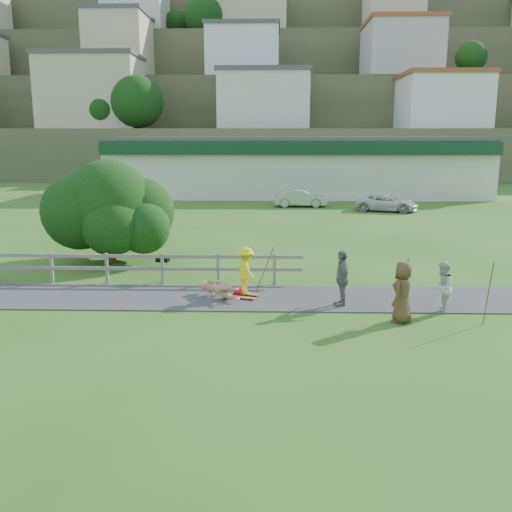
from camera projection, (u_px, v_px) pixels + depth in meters
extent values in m
plane|color=#2A5819|center=(208.00, 312.00, 17.16)|extent=(260.00, 260.00, 0.00)
cube|color=#323234|center=(213.00, 297.00, 18.62)|extent=(34.00, 3.00, 0.04)
cube|color=slate|center=(52.00, 268.00, 20.44)|extent=(0.10, 0.10, 1.10)
cube|color=slate|center=(107.00, 268.00, 20.38)|extent=(0.10, 0.10, 1.10)
cube|color=slate|center=(162.00, 269.00, 20.33)|extent=(0.10, 0.10, 1.10)
cube|color=slate|center=(218.00, 269.00, 20.27)|extent=(0.10, 0.10, 1.10)
cube|color=slate|center=(274.00, 269.00, 20.22)|extent=(0.10, 0.10, 1.10)
cube|color=slate|center=(92.00, 256.00, 20.30)|extent=(15.00, 0.08, 0.12)
cube|color=slate|center=(93.00, 268.00, 20.40)|extent=(15.00, 0.08, 0.12)
cube|color=beige|center=(296.00, 168.00, 50.78)|extent=(32.00, 10.00, 4.80)
cube|color=#14371F|center=(299.00, 149.00, 45.32)|extent=(32.00, 0.60, 1.00)
cube|color=#48494D|center=(296.00, 139.00, 50.25)|extent=(32.50, 10.50, 0.30)
cube|color=#434E2E|center=(257.00, 154.00, 70.32)|extent=(220.00, 14.00, 6.00)
cube|color=beige|center=(257.00, 99.00, 68.98)|extent=(10.00, 9.00, 7.00)
cube|color=#48494D|center=(257.00, 67.00, 68.20)|extent=(10.40, 9.40, 0.50)
cube|color=#434E2E|center=(259.00, 127.00, 82.31)|extent=(220.00, 14.00, 13.00)
cube|color=beige|center=(260.00, 54.00, 80.25)|extent=(10.00, 9.00, 7.00)
cube|color=#48494D|center=(260.00, 26.00, 79.47)|extent=(10.40, 9.40, 0.50)
cube|color=#434E2E|center=(261.00, 103.00, 94.20)|extent=(220.00, 14.00, 21.00)
cube|color=beige|center=(261.00, 13.00, 91.30)|extent=(10.00, 9.00, 7.00)
cube|color=#434E2E|center=(263.00, 82.00, 105.98)|extent=(220.00, 14.00, 30.00)
cube|color=#434E2E|center=(264.00, 63.00, 118.64)|extent=(220.00, 14.00, 40.00)
imported|color=yellow|center=(246.00, 274.00, 18.63)|extent=(0.99, 1.16, 1.56)
imported|color=tan|center=(219.00, 289.00, 18.45)|extent=(1.54, 1.53, 0.64)
imported|color=beige|center=(442.00, 287.00, 16.95)|extent=(0.85, 0.93, 1.56)
imported|color=slate|center=(342.00, 278.00, 17.58)|extent=(0.55, 1.08, 1.77)
imported|color=#503B20|center=(403.00, 292.00, 16.05)|extent=(0.95, 1.02, 1.76)
imported|color=#A5A6AC|center=(300.00, 198.00, 42.42)|extent=(3.97, 1.45, 1.30)
imported|color=silver|center=(387.00, 203.00, 39.87)|extent=(4.66, 3.13, 1.19)
sphere|color=red|center=(238.00, 292.00, 18.81)|extent=(0.31, 0.31, 0.31)
cylinder|color=brown|center=(265.00, 269.00, 18.99)|extent=(0.03, 0.03, 1.72)
cylinder|color=brown|center=(408.00, 287.00, 16.61)|extent=(0.03, 0.03, 1.73)
cylinder|color=brown|center=(488.00, 293.00, 15.82)|extent=(0.03, 0.03, 1.81)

